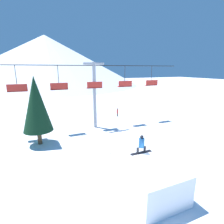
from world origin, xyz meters
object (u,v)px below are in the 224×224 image
Objects in this scene: snowboarder at (141,144)px; pine_tree_near at (36,104)px; snow_ramp at (147,177)px; distant_skier at (117,112)px.

snowboarder is 10.24m from pine_tree_near.
snow_ramp is 2.76× the size of snowboarder.
distant_skier is (5.41, 15.49, -0.23)m from snow_ramp.
pine_tree_near is at bearing 124.84° from snowboarder.
pine_tree_near reaches higher than snow_ramp.
distant_skier is (5.09, 14.29, -1.69)m from snowboarder.
snowboarder is at bearing -109.60° from distant_skier.
pine_tree_near is (-5.46, 9.53, 2.92)m from snow_ramp.
snow_ramp is at bearing -109.26° from distant_skier.
distant_skier is at bearing 28.74° from pine_tree_near.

